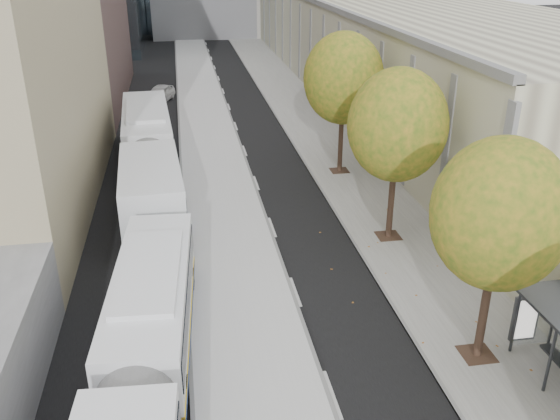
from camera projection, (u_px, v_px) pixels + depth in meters
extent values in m
cube|color=silver|center=(212.00, 156.00, 38.58)|extent=(4.25, 150.00, 0.15)
cube|color=gray|center=(332.00, 150.00, 39.81)|extent=(4.75, 150.00, 0.08)
cube|color=gray|center=(368.00, 30.00, 66.00)|extent=(18.00, 92.00, 8.00)
cylinder|color=black|center=(483.00, 314.00, 19.26)|extent=(0.28, 0.28, 3.24)
sphere|color=#305B16|center=(500.00, 214.00, 17.80)|extent=(4.20, 4.20, 4.20)
cylinder|color=black|center=(391.00, 203.00, 27.33)|extent=(0.28, 0.28, 3.38)
sphere|color=#305B16|center=(397.00, 125.00, 25.81)|extent=(4.40, 4.40, 4.40)
cylinder|color=black|center=(341.00, 143.00, 35.40)|extent=(0.28, 0.28, 3.51)
sphere|color=#305B16|center=(343.00, 78.00, 33.81)|extent=(4.60, 4.60, 4.60)
cube|color=white|center=(142.00, 381.00, 16.78)|extent=(3.45, 16.78, 2.78)
cube|color=black|center=(140.00, 366.00, 16.57)|extent=(3.47, 16.11, 0.96)
cube|color=white|center=(149.00, 157.00, 33.75)|extent=(3.88, 19.54, 3.24)
cube|color=black|center=(148.00, 147.00, 33.50)|extent=(3.90, 18.77, 1.12)
cube|color=#0F6E54|center=(142.00, 239.00, 25.20)|extent=(2.05, 0.17, 1.25)
imported|color=#BCBCBC|center=(160.00, 94.00, 51.98)|extent=(2.92, 4.55, 1.44)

